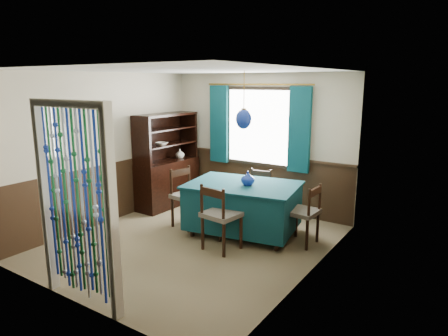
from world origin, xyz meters
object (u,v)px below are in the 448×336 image
Objects in this scene: chair_far at (258,193)px; sideboard at (167,174)px; chair_right at (304,213)px; bowl_shelf at (162,144)px; chair_left at (188,196)px; vase_sideboard at (180,153)px; vase_table at (248,179)px; dining_table at (243,205)px; pendant_lamp at (244,119)px; chair_near at (220,215)px.

chair_far is 1.85m from sideboard.
chair_far is 1.26m from chair_right.
bowl_shelf is at bearing -72.25° from sideboard.
chair_far is 0.88× the size of chair_left.
sideboard is at bearing -100.90° from vase_sideboard.
vase_sideboard is at bearing 90.00° from bowl_shelf.
sideboard is (-1.82, -0.29, 0.15)m from chair_far.
chair_right is 4.52× the size of vase_sideboard.
chair_left is at bearing -45.52° from vase_sideboard.
chair_left is at bearing -170.38° from vase_table.
vase_table is at bearing -22.02° from vase_sideboard.
chair_far is at bearing 90.84° from dining_table.
vase_table is at bearing -15.61° from pendant_lamp.
chair_near is at bearing -85.49° from pendant_lamp.
chair_near is 4.82× the size of vase_sideboard.
chair_far is at bearing 15.38° from bowl_shelf.
chair_left is (-0.94, -0.20, 0.05)m from dining_table.
pendant_lamp reaches higher than dining_table.
bowl_shelf is at bearing 171.91° from pendant_lamp.
bowl_shelf reaches higher than dining_table.
chair_right is at bearing -2.58° from bowl_shelf.
sideboard is at bearing 106.73° from bowl_shelf.
chair_left reaches higher than dining_table.
pendant_lamp reaches higher than chair_right.
pendant_lamp is 0.90m from vase_table.
dining_table is 0.71m from chair_near.
chair_left is 1.30m from bowl_shelf.
dining_table is at bearing -22.34° from vase_sideboard.
vase_table reaches higher than chair_far.
pendant_lamp reaches higher than chair_far.
bowl_shelf is at bearing 90.15° from chair_right.
dining_table is 0.96m from chair_right.
dining_table is at bearing 101.21° from chair_right.
pendant_lamp is at bearing 164.39° from vase_table.
sideboard is at bearing 86.30° from chair_right.
chair_far is at bearing 107.16° from vase_table.
vase_table is (0.10, -0.03, -0.90)m from pendant_lamp.
sideboard is 2.15m from vase_table.
chair_right is (0.95, 0.14, 0.02)m from dining_table.
bowl_shelf reaches higher than chair_right.
vase_sideboard is at bearing 149.62° from chair_near.
vase_sideboard is (-1.91, 0.78, 0.52)m from dining_table.
bowl_shelf is at bearing 162.06° from dining_table.
sideboard is at bearing 156.68° from dining_table.
bowl_shelf reaches higher than chair_left.
vase_sideboard is at bearing -127.93° from chair_left.
vase_sideboard is at bearing 147.81° from dining_table.
pendant_lamp is at bearing 101.21° from chair_right.
chair_near is 4.86× the size of vase_table.
chair_left is 4.09× the size of bowl_shelf.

